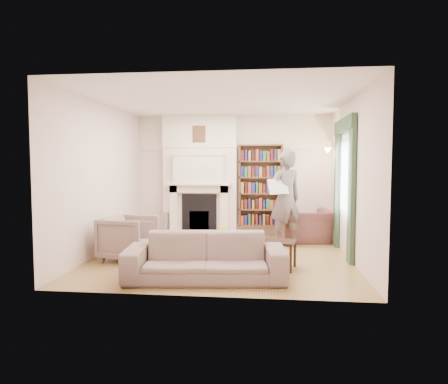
# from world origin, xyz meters

# --- Properties ---
(floor) EXTENTS (4.50, 4.50, 0.00)m
(floor) POSITION_xyz_m (0.00, 0.00, 0.00)
(floor) COLOR olive
(floor) RESTS_ON ground
(ceiling) EXTENTS (4.50, 4.50, 0.00)m
(ceiling) POSITION_xyz_m (0.00, 0.00, 2.80)
(ceiling) COLOR white
(ceiling) RESTS_ON wall_back
(wall_back) EXTENTS (4.50, 0.00, 4.50)m
(wall_back) POSITION_xyz_m (0.00, 2.25, 1.40)
(wall_back) COLOR white
(wall_back) RESTS_ON floor
(wall_front) EXTENTS (4.50, 0.00, 4.50)m
(wall_front) POSITION_xyz_m (0.00, -2.25, 1.40)
(wall_front) COLOR white
(wall_front) RESTS_ON floor
(wall_left) EXTENTS (0.00, 4.50, 4.50)m
(wall_left) POSITION_xyz_m (-2.25, 0.00, 1.40)
(wall_left) COLOR white
(wall_left) RESTS_ON floor
(wall_right) EXTENTS (0.00, 4.50, 4.50)m
(wall_right) POSITION_xyz_m (2.25, 0.00, 1.40)
(wall_right) COLOR white
(wall_right) RESTS_ON floor
(fireplace) EXTENTS (1.70, 0.58, 2.80)m
(fireplace) POSITION_xyz_m (-0.75, 2.05, 1.39)
(fireplace) COLOR white
(fireplace) RESTS_ON floor
(bookcase) EXTENTS (1.00, 0.24, 1.85)m
(bookcase) POSITION_xyz_m (0.65, 2.12, 1.18)
(bookcase) COLOR brown
(bookcase) RESTS_ON floor
(window) EXTENTS (0.02, 0.90, 1.30)m
(window) POSITION_xyz_m (2.23, 0.40, 1.45)
(window) COLOR silver
(window) RESTS_ON wall_right
(curtain_left) EXTENTS (0.07, 0.32, 2.40)m
(curtain_left) POSITION_xyz_m (2.20, -0.30, 1.20)
(curtain_left) COLOR #2C422A
(curtain_left) RESTS_ON floor
(curtain_right) EXTENTS (0.07, 0.32, 2.40)m
(curtain_right) POSITION_xyz_m (2.20, 1.10, 1.20)
(curtain_right) COLOR #2C422A
(curtain_right) RESTS_ON floor
(pelmet) EXTENTS (0.09, 1.70, 0.24)m
(pelmet) POSITION_xyz_m (2.19, 0.40, 2.38)
(pelmet) COLOR #2C422A
(pelmet) RESTS_ON wall_right
(wall_sconce) EXTENTS (0.20, 0.24, 0.24)m
(wall_sconce) POSITION_xyz_m (2.03, 1.50, 1.90)
(wall_sconce) COLOR gold
(wall_sconce) RESTS_ON wall_right
(rug) EXTENTS (2.82, 2.48, 0.01)m
(rug) POSITION_xyz_m (-0.17, 0.48, 0.01)
(rug) COLOR #CBAE99
(rug) RESTS_ON floor
(armchair_reading) EXTENTS (1.18, 1.07, 0.69)m
(armchair_reading) POSITION_xyz_m (1.61, 1.53, 0.35)
(armchair_reading) COLOR #512C2B
(armchair_reading) RESTS_ON floor
(armchair_left) EXTENTS (0.95, 0.93, 0.77)m
(armchair_left) POSITION_xyz_m (-1.60, -0.45, 0.38)
(armchair_left) COLOR #9F9683
(armchair_left) RESTS_ON floor
(sofa) EXTENTS (2.37, 1.13, 0.67)m
(sofa) POSITION_xyz_m (-0.07, -1.52, 0.33)
(sofa) COLOR gray
(sofa) RESTS_ON floor
(man_reading) EXTENTS (0.85, 0.77, 1.94)m
(man_reading) POSITION_xyz_m (1.16, 0.93, 0.97)
(man_reading) COLOR #584A47
(man_reading) RESTS_ON floor
(newspaper) EXTENTS (0.43, 0.33, 0.29)m
(newspaper) POSITION_xyz_m (1.01, 0.73, 1.23)
(newspaper) COLOR silver
(newspaper) RESTS_ON man_reading
(coffee_table) EXTENTS (0.79, 0.60, 0.45)m
(coffee_table) POSITION_xyz_m (0.90, -0.76, 0.23)
(coffee_table) COLOR black
(coffee_table) RESTS_ON floor
(paraffin_heater) EXTENTS (0.28, 0.28, 0.55)m
(paraffin_heater) POSITION_xyz_m (-1.57, 1.90, 0.28)
(paraffin_heater) COLOR #9FA2A6
(paraffin_heater) RESTS_ON floor
(rocking_horse) EXTENTS (0.56, 0.40, 0.46)m
(rocking_horse) POSITION_xyz_m (-0.23, 0.55, 0.23)
(rocking_horse) COLOR yellow
(rocking_horse) RESTS_ON rug
(board_game) EXTENTS (0.40, 0.40, 0.03)m
(board_game) POSITION_xyz_m (-0.54, -0.51, 0.03)
(board_game) COLOR #EEE054
(board_game) RESTS_ON rug
(game_box_lid) EXTENTS (0.35, 0.28, 0.05)m
(game_box_lid) POSITION_xyz_m (-0.79, -0.25, 0.04)
(game_box_lid) COLOR red
(game_box_lid) RESTS_ON rug
(comic_annuals) EXTENTS (0.68, 0.40, 0.02)m
(comic_annuals) POSITION_xyz_m (0.20, -0.47, 0.02)
(comic_annuals) COLOR red
(comic_annuals) RESTS_ON rug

